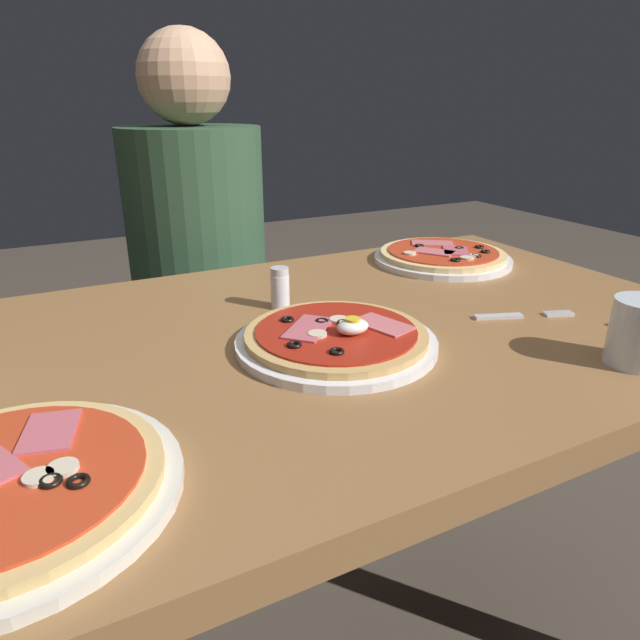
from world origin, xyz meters
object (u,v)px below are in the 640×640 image
Objects in this scene: water_glass_far at (639,337)px; salt_shaker at (280,288)px; fork at (516,316)px; pizza_across_right at (9,488)px; diner_person at (202,304)px; pizza_foreground at (336,338)px; pizza_across_left at (442,256)px; dining_table at (303,404)px.

salt_shaker is (-0.32, 0.39, -0.00)m from water_glass_far.
salt_shaker reaches higher than fork.
pizza_across_right is 0.24× the size of diner_person.
pizza_across_right is 1.86× the size of fork.
pizza_foreground reaches higher than fork.
pizza_foreground is at bearing -145.77° from pizza_across_left.
fork is (0.30, -0.03, -0.01)m from pizza_foreground.
pizza_across_left is at bearing 34.23° from pizza_foreground.
pizza_foreground is 0.18m from salt_shaker.
pizza_across_right is 4.25× the size of salt_shaker.
salt_shaker reaches higher than pizza_foreground.
dining_table is at bearing 164.34° from fork.
salt_shaker is (0.39, 0.32, 0.02)m from pizza_across_right.
pizza_foreground is at bearing 89.57° from diner_person.
diner_person reaches higher than salt_shaker.
pizza_foreground is 0.48m from pizza_across_left.
dining_table is 0.44m from pizza_across_right.
water_glass_far reaches higher than fork.
water_glass_far is at bearing -86.75° from fork.
pizza_across_left is at bearing 27.84° from pizza_across_right.
dining_table is at bearing -153.39° from pizza_across_left.
diner_person is at bearing 108.43° from water_glass_far.
pizza_across_right is 0.50m from salt_shaker.
diner_person is at bearing 88.73° from salt_shaker.
fork is at bearing -108.14° from pizza_across_left.
water_glass_far reaches higher than pizza_across_left.
pizza_foreground is at bearing 144.70° from water_glass_far.
salt_shaker is (-0.31, 0.20, 0.03)m from fork.
water_glass_far is at bearing -100.19° from pizza_across_left.
water_glass_far is 0.56× the size of fork.
salt_shaker reaches higher than pizza_across_left.
pizza_foreground is 0.38m from water_glass_far.
diner_person is at bearing 89.57° from pizza_foreground.
pizza_foreground is 0.30m from fork.
pizza_across_right is 3.34× the size of water_glass_far.
pizza_foreground is (0.02, -0.06, 0.13)m from dining_table.
water_glass_far is (0.70, -0.07, 0.02)m from pizza_across_right.
water_glass_far is at bearing -39.96° from dining_table.
water_glass_far is 0.07× the size of diner_person.
pizza_foreground is 0.23× the size of diner_person.
fork reaches higher than dining_table.
dining_table is 15.12× the size of water_glass_far.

